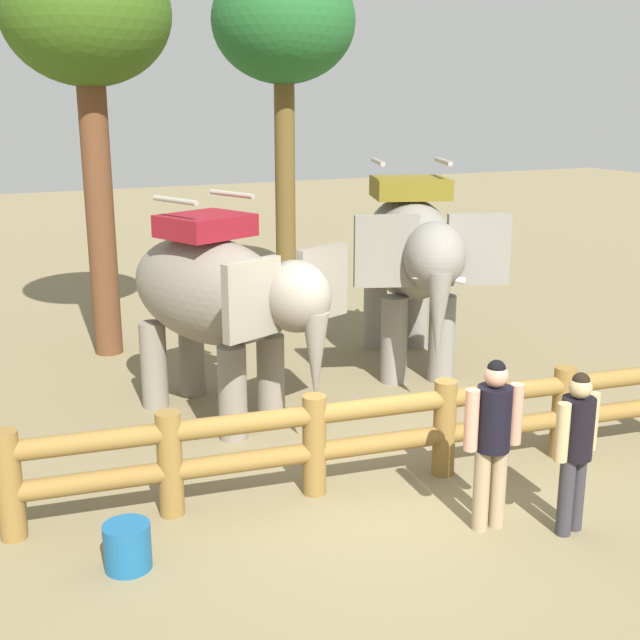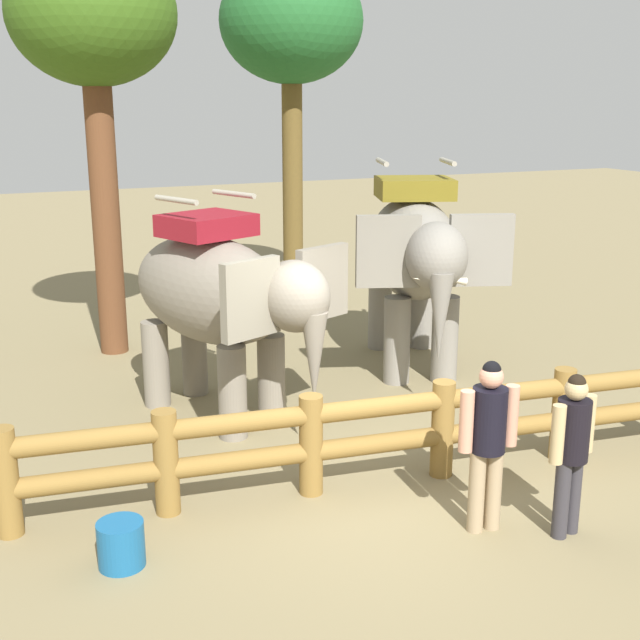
{
  "view_description": "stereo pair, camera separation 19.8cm",
  "coord_description": "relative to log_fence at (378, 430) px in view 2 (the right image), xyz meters",
  "views": [
    {
      "loc": [
        -3.9,
        -6.74,
        3.92
      ],
      "look_at": [
        0.0,
        1.69,
        1.4
      ],
      "focal_mm": 46.48,
      "sensor_mm": 36.0,
      "label": 1
    },
    {
      "loc": [
        -3.72,
        -6.82,
        3.92
      ],
      "look_at": [
        0.0,
        1.69,
        1.4
      ],
      "focal_mm": 46.48,
      "sensor_mm": 36.0,
      "label": 2
    }
  ],
  "objects": [
    {
      "name": "feed_bucket",
      "position": [
        -2.74,
        -0.51,
        -0.4
      ],
      "size": [
        0.4,
        0.4,
        0.41
      ],
      "color": "#19598C",
      "rests_on": "ground"
    },
    {
      "name": "elephant_near_left",
      "position": [
        -0.93,
        2.4,
        0.97
      ],
      "size": [
        2.42,
        3.31,
        2.79
      ],
      "color": "gray",
      "rests_on": "ground"
    },
    {
      "name": "tree_far_left",
      "position": [
        2.19,
        7.83,
        4.51
      ],
      "size": [
        2.63,
        2.63,
        6.36
      ],
      "color": "brown",
      "rests_on": "ground"
    },
    {
      "name": "tree_back_center",
      "position": [
        -1.68,
        5.82,
        4.29
      ],
      "size": [
        2.42,
        2.42,
        6.1
      ],
      "color": "brown",
      "rests_on": "ground"
    },
    {
      "name": "tourist_man_in_blue",
      "position": [
        0.47,
        -1.23,
        0.35
      ],
      "size": [
        0.58,
        0.35,
        1.65
      ],
      "color": "tan",
      "rests_on": "ground"
    },
    {
      "name": "log_fence",
      "position": [
        0.0,
        0.0,
        0.0
      ],
      "size": [
        7.41,
        1.1,
        1.05
      ],
      "color": "olive",
      "rests_on": "ground"
    },
    {
      "name": "ground_plane",
      "position": [
        0.0,
        -0.19,
        -0.6
      ],
      "size": [
        60.0,
        60.0,
        0.0
      ],
      "primitive_type": "plane",
      "color": "olive"
    },
    {
      "name": "elephant_center",
      "position": [
        2.23,
        3.18,
        1.11
      ],
      "size": [
        2.53,
        3.64,
        3.05
      ],
      "color": "gray",
      "rests_on": "ground"
    },
    {
      "name": "tourist_woman_in_black",
      "position": [
        1.11,
        -1.61,
        0.3
      ],
      "size": [
        0.54,
        0.36,
        1.56
      ],
      "color": "#323036",
      "rests_on": "ground"
    }
  ]
}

